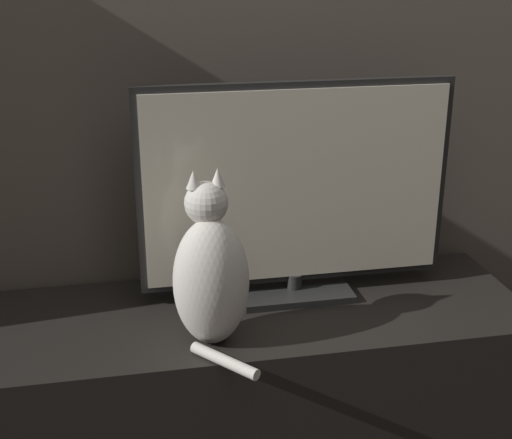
{
  "coord_description": "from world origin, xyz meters",
  "views": [
    {
      "loc": [
        -0.31,
        -0.78,
        1.39
      ],
      "look_at": [
        0.02,
        0.9,
        0.75
      ],
      "focal_mm": 50.0,
      "sensor_mm": 36.0,
      "label": 1
    }
  ],
  "objects": [
    {
      "name": "tv",
      "position": [
        0.15,
        1.01,
        0.77
      ],
      "size": [
        0.86,
        0.19,
        0.61
      ],
      "color": "black",
      "rests_on": "tv_stand"
    },
    {
      "name": "cat",
      "position": [
        -0.11,
        0.79,
        0.65
      ],
      "size": [
        0.2,
        0.3,
        0.44
      ],
      "rotation": [
        0.0,
        0.0,
        0.1
      ],
      "color": "silver",
      "rests_on": "tv_stand"
    },
    {
      "name": "tv_stand",
      "position": [
        0.0,
        0.93,
        0.23
      ],
      "size": [
        1.54,
        0.51,
        0.47
      ],
      "color": "black",
      "rests_on": "ground_plane"
    }
  ]
}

